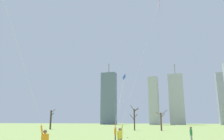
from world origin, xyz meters
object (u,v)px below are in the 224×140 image
object	(u,v)px
kite_flyer_midfield_center_blue	(117,125)
bystander_far_off_by_trees	(191,135)
kite_flyer_foreground_left_pink	(129,107)
kite_flyer_far_back_red	(32,99)
distant_kite_high_overhead_yellow	(110,7)
bare_tree_rightmost	(161,121)
bare_tree_leftmost	(51,119)
bare_tree_far_right_edge	(134,118)

from	to	relation	value
kite_flyer_midfield_center_blue	bystander_far_off_by_trees	distance (m)	7.11
bystander_far_off_by_trees	kite_flyer_foreground_left_pink	bearing A→B (deg)	-133.74
kite_flyer_foreground_left_pink	kite_flyer_far_back_red	bearing A→B (deg)	-119.18
kite_flyer_midfield_center_blue	distant_kite_high_overhead_yellow	size ratio (longest dim) A/B	0.28
kite_flyer_foreground_left_pink	bare_tree_rightmost	bearing A→B (deg)	91.36
bare_tree_leftmost	bystander_far_off_by_trees	bearing A→B (deg)	-42.23
kite_flyer_far_back_red	kite_flyer_midfield_center_blue	xyz separation A→B (m)	(1.42, 11.79, -1.57)
kite_flyer_far_back_red	kite_flyer_midfield_center_blue	size ratio (longest dim) A/B	1.68
distant_kite_high_overhead_yellow	bare_tree_far_right_edge	xyz separation A→B (m)	(1.16, 15.31, -20.93)
bystander_far_off_by_trees	kite_flyer_midfield_center_blue	bearing A→B (deg)	179.64
kite_flyer_far_back_red	bare_tree_rightmost	xyz separation A→B (m)	(3.01, 42.52, -1.05)
kite_flyer_far_back_red	kite_flyer_foreground_left_pink	bearing A→B (deg)	60.82
bare_tree_far_right_edge	kite_flyer_foreground_left_pink	bearing A→B (deg)	-78.84
kite_flyer_far_back_red	distant_kite_high_overhead_yellow	size ratio (longest dim) A/B	0.47
kite_flyer_midfield_center_blue	distant_kite_high_overhead_yellow	xyz separation A→B (m)	(-5.79, 15.56, 22.12)
bare_tree_leftmost	bare_tree_far_right_edge	distance (m)	23.02
kite_flyer_midfield_center_blue	bystander_far_off_by_trees	size ratio (longest dim) A/B	5.15
bystander_far_off_by_trees	kite_flyer_far_back_red	bearing A→B (deg)	-125.86
kite_flyer_midfield_center_blue	bare_tree_leftmost	size ratio (longest dim) A/B	1.54
kite_flyer_midfield_center_blue	bare_tree_leftmost	world-z (taller)	kite_flyer_midfield_center_blue
kite_flyer_foreground_left_pink	bare_tree_far_right_edge	world-z (taller)	kite_flyer_foreground_left_pink
bystander_far_off_by_trees	bare_tree_far_right_edge	bearing A→B (deg)	110.71
bare_tree_leftmost	kite_flyer_far_back_red	bearing A→B (deg)	-58.78
kite_flyer_foreground_left_pink	kite_flyer_far_back_red	distance (m)	7.90
bare_tree_far_right_edge	bystander_far_off_by_trees	bearing A→B (deg)	-69.29
kite_flyer_foreground_left_pink	bare_tree_leftmost	bearing A→B (deg)	129.60
bare_tree_leftmost	kite_flyer_foreground_left_pink	bearing A→B (deg)	-50.40
bare_tree_rightmost	bare_tree_far_right_edge	world-z (taller)	bare_tree_far_right_edge
kite_flyer_foreground_left_pink	bare_tree_far_right_edge	size ratio (longest dim) A/B	2.65
distant_kite_high_overhead_yellow	kite_flyer_far_back_red	bearing A→B (deg)	-80.93
kite_flyer_far_back_red	bare_tree_rightmost	distance (m)	42.64
bystander_far_off_by_trees	bare_tree_leftmost	distance (m)	46.89
kite_flyer_midfield_center_blue	bare_tree_far_right_edge	world-z (taller)	kite_flyer_midfield_center_blue
kite_flyer_foreground_left_pink	bare_tree_far_right_edge	xyz separation A→B (m)	(-7.05, 35.76, -0.32)
bare_tree_rightmost	bystander_far_off_by_trees	bearing A→B (deg)	-79.90
kite_flyer_midfield_center_blue	bare_tree_leftmost	bearing A→B (deg)	131.30
kite_flyer_foreground_left_pink	kite_flyer_midfield_center_blue	world-z (taller)	kite_flyer_foreground_left_pink
bystander_far_off_by_trees	bare_tree_leftmost	world-z (taller)	bare_tree_leftmost
distant_kite_high_overhead_yellow	bare_tree_leftmost	bearing A→B (deg)	143.96
bystander_far_off_by_trees	distant_kite_high_overhead_yellow	size ratio (longest dim) A/B	0.05
kite_flyer_midfield_center_blue	distant_kite_high_overhead_yellow	distance (m)	27.66
kite_flyer_far_back_red	bare_tree_leftmost	distance (m)	50.56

